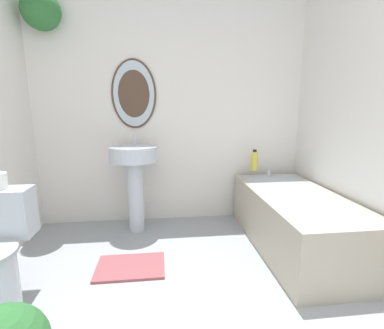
% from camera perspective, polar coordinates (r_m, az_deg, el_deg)
% --- Properties ---
extents(wall_back, '(2.88, 0.34, 2.40)m').
position_cam_1_polar(wall_back, '(2.95, -6.28, 12.86)').
color(wall_back, silver).
rests_on(wall_back, ground_plane).
extents(pedestal_sink, '(0.46, 0.46, 0.95)m').
position_cam_1_polar(pedestal_sink, '(2.73, -11.66, -1.02)').
color(pedestal_sink, silver).
rests_on(pedestal_sink, ground_plane).
extents(bathtub, '(0.69, 1.47, 0.57)m').
position_cam_1_polar(bathtub, '(2.62, 20.44, -10.50)').
color(bathtub, '#B2A893').
rests_on(bathtub, ground_plane).
extents(shampoo_bottle, '(0.07, 0.07, 0.22)m').
position_cam_1_polar(shampoo_bottle, '(2.97, 12.67, 0.79)').
color(shampoo_bottle, gold).
rests_on(shampoo_bottle, bathtub).
extents(bath_mat, '(0.52, 0.36, 0.02)m').
position_cam_1_polar(bath_mat, '(2.32, -12.49, -19.80)').
color(bath_mat, '#934C51').
rests_on(bath_mat, ground_plane).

